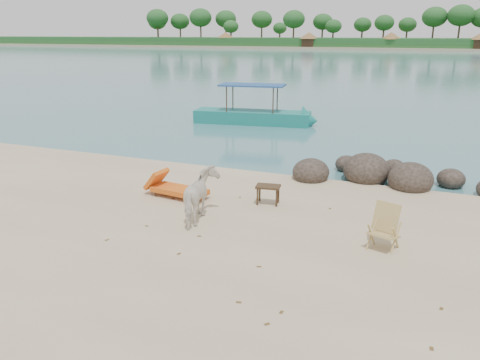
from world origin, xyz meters
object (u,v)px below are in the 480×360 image
Objects in this scene: lounge_chair at (180,188)px; deck_chair at (384,230)px; cow at (201,197)px; boat_near at (252,91)px; boulders at (381,175)px; side_table at (268,196)px.

lounge_chair is 2.13× the size of deck_chair.
cow is 13.99m from boat_near.
boulders is 5.22m from deck_chair.
lounge_chair is at bearing -57.18° from cow.
cow is at bearing -132.49° from side_table.
deck_chair reaches higher than lounge_chair.
lounge_chair is at bearing -174.45° from deck_chair.
boulders is at bearing -139.68° from cow.
side_table is at bearing -75.80° from boat_near.
side_table is 12.73m from boat_near.
side_table is at bearing 16.45° from lounge_chair.
side_table is 0.68× the size of deck_chair.
side_table is 0.10× the size of boat_near.
cow is 0.23× the size of boat_near.
cow is at bearing -161.41° from deck_chair.
boulders is at bearing -55.87° from boat_near.
deck_chair is (3.29, -1.77, 0.22)m from side_table.
lounge_chair is 6.02m from deck_chair.
cow is 1.96m from lounge_chair.
lounge_chair is 0.30× the size of boat_near.
cow reaches higher than lounge_chair.
side_table is 3.74m from deck_chair.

